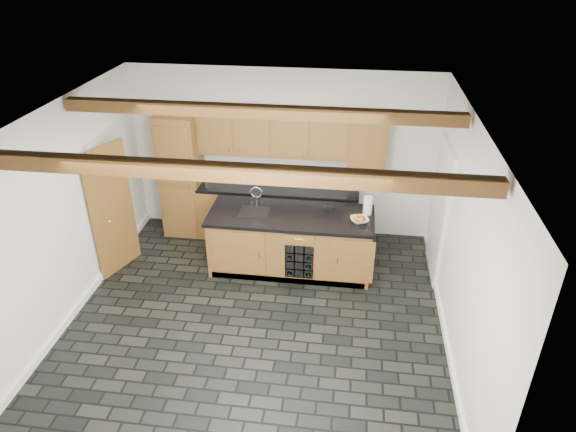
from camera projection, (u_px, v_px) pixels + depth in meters
The scene contains 10 objects.
ground at pixel (257, 318), 6.96m from camera, with size 5.00×5.00×0.00m, color black.
room_shell at pixel (254, 200), 6.69m from camera, with size 5.01×5.00×5.00m.
back_cabinetry at pixel (258, 182), 8.47m from camera, with size 3.65×0.62×2.20m.
island at pixel (291, 242), 7.81m from camera, with size 2.48×0.96×0.93m.
faucet at pixel (255, 209), 7.68m from camera, with size 0.45×0.40×0.34m.
kitchen_scale at pixel (329, 208), 7.73m from camera, with size 0.17×0.12×0.05m.
fruit_bowl at pixel (359, 220), 7.38m from camera, with size 0.25×0.25×0.06m, color white.
fruit_cluster at pixel (360, 218), 7.37m from camera, with size 0.16×0.17×0.07m.
paper_towel at pixel (368, 206), 7.54m from camera, with size 0.13×0.13×0.28m, color white.
mug at pixel (206, 179), 8.58m from camera, with size 0.10×0.10×0.09m, color white.
Camera 1 is at (1.14, -5.31, 4.58)m, focal length 32.00 mm.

